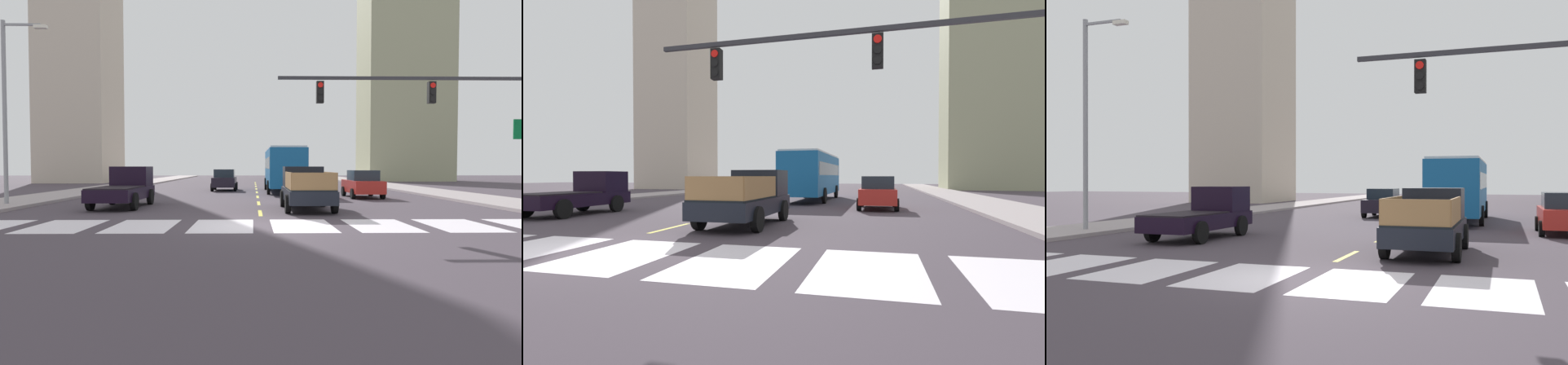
% 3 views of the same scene
% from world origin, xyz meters
% --- Properties ---
extents(ground_plane, '(160.00, 160.00, 0.00)m').
position_xyz_m(ground_plane, '(0.00, 0.00, 0.00)').
color(ground_plane, '#433A43').
extents(sidewalk_left, '(3.87, 110.00, 0.15)m').
position_xyz_m(sidewalk_left, '(-12.92, 18.00, 0.07)').
color(sidewalk_left, '#9E9193').
rests_on(sidewalk_left, ground).
extents(crosswalk_stripe_1, '(2.01, 3.36, 0.01)m').
position_xyz_m(crosswalk_stripe_1, '(-6.55, 0.00, 0.00)').
color(crosswalk_stripe_1, silver).
rests_on(crosswalk_stripe_1, ground).
extents(crosswalk_stripe_2, '(2.01, 3.36, 0.01)m').
position_xyz_m(crosswalk_stripe_2, '(-3.93, 0.00, 0.00)').
color(crosswalk_stripe_2, silver).
rests_on(crosswalk_stripe_2, ground).
extents(crosswalk_stripe_3, '(2.01, 3.36, 0.01)m').
position_xyz_m(crosswalk_stripe_3, '(-1.31, 0.00, 0.00)').
color(crosswalk_stripe_3, silver).
rests_on(crosswalk_stripe_3, ground).
extents(crosswalk_stripe_4, '(2.01, 3.36, 0.01)m').
position_xyz_m(crosswalk_stripe_4, '(1.31, 0.00, 0.00)').
color(crosswalk_stripe_4, silver).
rests_on(crosswalk_stripe_4, ground).
extents(crosswalk_stripe_5, '(2.01, 3.36, 0.01)m').
position_xyz_m(crosswalk_stripe_5, '(3.93, 0.00, 0.00)').
color(crosswalk_stripe_5, silver).
rests_on(crosswalk_stripe_5, ground).
extents(lane_dash_0, '(0.16, 2.40, 0.01)m').
position_xyz_m(lane_dash_0, '(0.00, 4.00, 0.00)').
color(lane_dash_0, gold).
rests_on(lane_dash_0, ground).
extents(lane_dash_1, '(0.16, 2.40, 0.01)m').
position_xyz_m(lane_dash_1, '(0.00, 9.00, 0.00)').
color(lane_dash_1, gold).
rests_on(lane_dash_1, ground).
extents(lane_dash_2, '(0.16, 2.40, 0.01)m').
position_xyz_m(lane_dash_2, '(0.00, 14.00, 0.00)').
color(lane_dash_2, gold).
rests_on(lane_dash_2, ground).
extents(lane_dash_3, '(0.16, 2.40, 0.01)m').
position_xyz_m(lane_dash_3, '(0.00, 19.00, 0.00)').
color(lane_dash_3, gold).
rests_on(lane_dash_3, ground).
extents(lane_dash_4, '(0.16, 2.40, 0.01)m').
position_xyz_m(lane_dash_4, '(0.00, 24.00, 0.00)').
color(lane_dash_4, gold).
rests_on(lane_dash_4, ground).
extents(lane_dash_5, '(0.16, 2.40, 0.01)m').
position_xyz_m(lane_dash_5, '(0.00, 29.00, 0.00)').
color(lane_dash_5, gold).
rests_on(lane_dash_5, ground).
extents(lane_dash_6, '(0.16, 2.40, 0.01)m').
position_xyz_m(lane_dash_6, '(0.00, 34.00, 0.00)').
color(lane_dash_6, gold).
rests_on(lane_dash_6, ground).
extents(lane_dash_7, '(0.16, 2.40, 0.01)m').
position_xyz_m(lane_dash_7, '(0.00, 39.00, 0.00)').
color(lane_dash_7, gold).
rests_on(lane_dash_7, ground).
extents(pickup_stakebed, '(2.18, 5.20, 1.96)m').
position_xyz_m(pickup_stakebed, '(2.13, 5.82, 0.94)').
color(pickup_stakebed, black).
rests_on(pickup_stakebed, ground).
extents(pickup_dark, '(2.18, 5.20, 1.96)m').
position_xyz_m(pickup_dark, '(-6.58, 7.30, 0.92)').
color(pickup_dark, black).
rests_on(pickup_dark, ground).
extents(city_bus, '(2.72, 10.80, 3.32)m').
position_xyz_m(city_bus, '(2.04, 19.38, 1.95)').
color(city_bus, '#155A97').
rests_on(city_bus, ground).
extents(sedan_near_right, '(2.02, 4.40, 1.72)m').
position_xyz_m(sedan_near_right, '(-2.60, 21.66, 0.86)').
color(sedan_near_right, black).
rests_on(sedan_near_right, ground).
extents(sedan_mid, '(2.02, 4.40, 1.72)m').
position_xyz_m(sedan_mid, '(6.60, 13.27, 0.86)').
color(sedan_mid, red).
rests_on(sedan_mid, ground).
extents(streetlight_left, '(2.20, 0.28, 9.00)m').
position_xyz_m(streetlight_left, '(-12.19, 7.25, 4.97)').
color(streetlight_left, gray).
rests_on(streetlight_left, ground).
extents(block_mid_left, '(8.01, 9.15, 35.57)m').
position_xyz_m(block_mid_left, '(-21.45, 40.96, 17.78)').
color(block_mid_left, beige).
rests_on(block_mid_left, ground).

